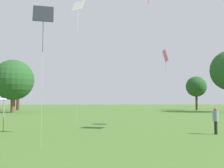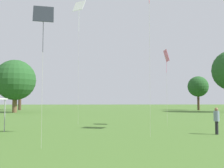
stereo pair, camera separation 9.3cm
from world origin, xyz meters
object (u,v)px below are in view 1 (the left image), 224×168
(kite_3, at_px, (78,9))
(kite_8, at_px, (43,17))
(person_standing_1, at_px, (216,118))
(distant_tree_1, at_px, (18,84))
(distant_tree_3, at_px, (13,80))
(distant_tree_0, at_px, (196,87))
(kite_7, at_px, (165,57))

(kite_3, height_order, kite_8, kite_3)
(person_standing_1, bearing_deg, distant_tree_1, -69.91)
(kite_3, distance_m, kite_8, 13.63)
(person_standing_1, height_order, kite_3, kite_3)
(person_standing_1, xyz_separation_m, distant_tree_3, (-24.37, 32.32, 5.04))
(distant_tree_0, height_order, distant_tree_1, distant_tree_1)
(kite_3, bearing_deg, distant_tree_1, -167.17)
(distant_tree_0, xyz_separation_m, distant_tree_3, (-38.57, -11.04, 0.59))
(kite_3, distance_m, distant_tree_3, 28.87)
(person_standing_1, xyz_separation_m, kite_8, (-10.24, -4.84, 5.12))
(distant_tree_0, bearing_deg, kite_7, -113.24)
(distant_tree_1, bearing_deg, person_standing_1, -58.50)
(kite_8, bearing_deg, kite_3, 122.13)
(person_standing_1, distance_m, distant_tree_1, 53.05)
(kite_7, height_order, distant_tree_0, distant_tree_0)
(distant_tree_0, bearing_deg, person_standing_1, -108.13)
(kite_3, height_order, distant_tree_3, kite_3)
(distant_tree_1, bearing_deg, distant_tree_0, -2.29)
(kite_8, height_order, distant_tree_3, distant_tree_3)
(kite_3, height_order, distant_tree_1, kite_3)
(kite_8, height_order, distant_tree_0, distant_tree_0)
(person_standing_1, xyz_separation_m, kite_3, (-9.90, 7.85, 10.08))
(person_standing_1, height_order, kite_8, kite_8)
(kite_7, bearing_deg, distant_tree_3, 84.49)
(distant_tree_1, bearing_deg, kite_7, -56.63)
(distant_tree_0, distance_m, distant_tree_3, 40.12)
(kite_7, xyz_separation_m, distant_tree_1, (-25.74, 39.07, -0.03))
(kite_8, distance_m, distant_tree_1, 52.81)
(person_standing_1, distance_m, kite_7, 8.04)
(kite_8, bearing_deg, distant_tree_0, 96.76)
(kite_7, relative_size, kite_8, 1.00)
(distant_tree_1, bearing_deg, kite_8, -70.81)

